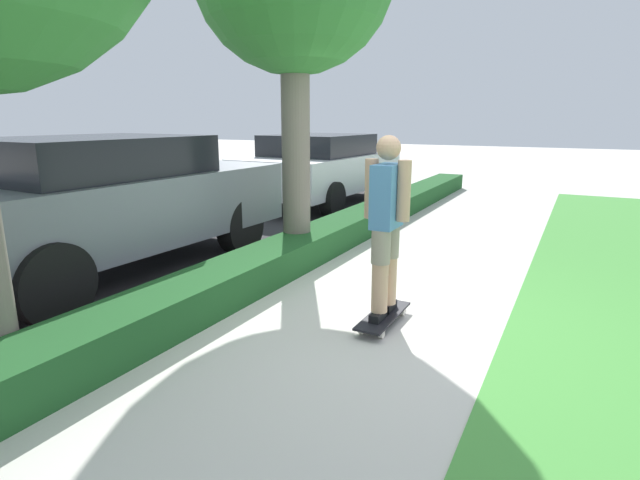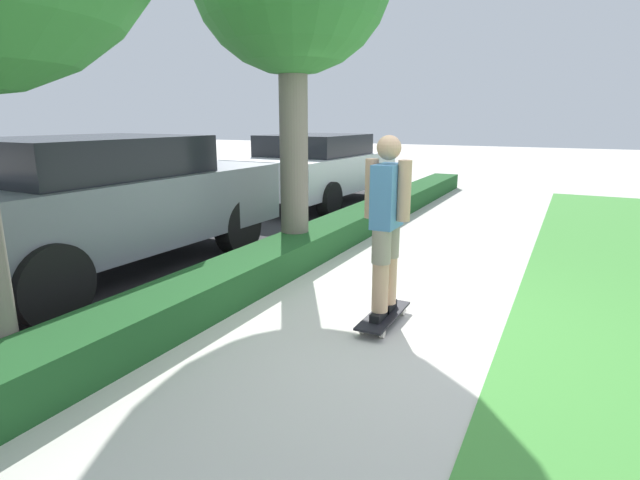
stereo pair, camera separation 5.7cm
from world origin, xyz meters
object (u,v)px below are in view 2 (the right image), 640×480
Objects in this scene: skateboard at (383,316)px; parked_car_middle at (101,201)px; parked_car_rear at (317,167)px; skater_person at (387,223)px.

parked_car_middle reaches higher than skateboard.
skater_person is at bearing -145.30° from parked_car_rear.
skateboard is 0.20× the size of parked_car_rear.
skater_person is (-0.00, 0.00, 0.85)m from skateboard.
skater_person is 6.41m from parked_car_rear.
skateboard is 0.52× the size of skater_person.
skater_person is at bearing -87.98° from parked_car_middle.
parked_car_rear is (5.41, -0.02, -0.08)m from parked_car_middle.
skater_person is 0.38× the size of parked_car_rear.
skateboard is 0.85m from skater_person.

